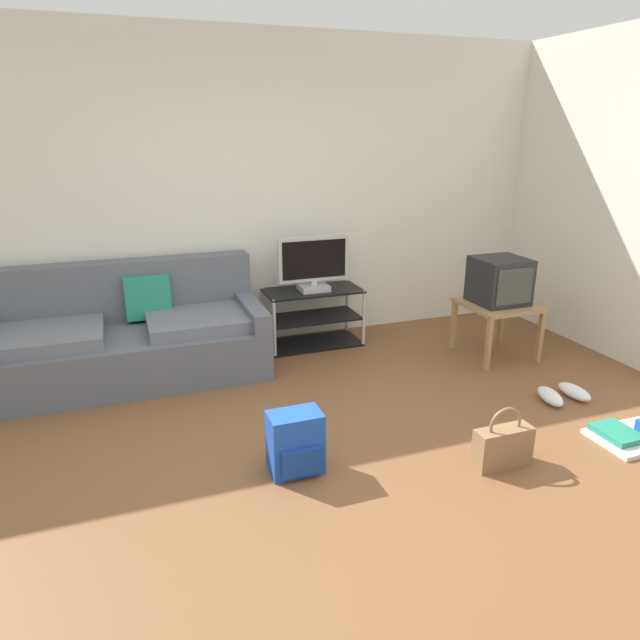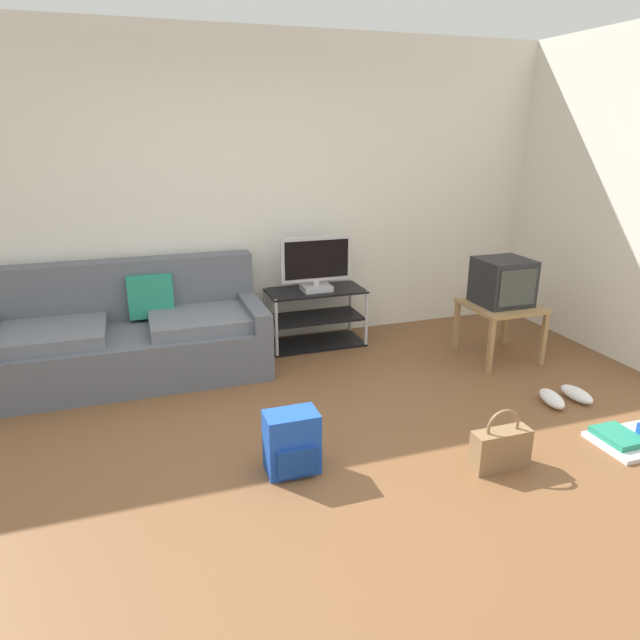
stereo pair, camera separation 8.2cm
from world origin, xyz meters
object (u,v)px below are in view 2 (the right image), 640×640
object	(u,v)px
crt_tv	(503,282)
sneakers_pair	(564,396)
couch	(130,337)
handbag	(501,447)
backpack	(292,443)
floor_tray	(634,438)
side_table	(501,312)
tv_stand	(315,317)
flat_tv	(316,264)

from	to	relation	value
crt_tv	sneakers_pair	distance (m)	1.11
couch	handbag	distance (m)	2.93
backpack	handbag	distance (m)	1.22
floor_tray	side_table	bearing A→B (deg)	88.46
couch	tv_stand	world-z (taller)	couch
flat_tv	couch	bearing A→B (deg)	-175.53
side_table	floor_tray	size ratio (longest dim) A/B	1.16
handbag	floor_tray	bearing A→B (deg)	-3.13
flat_tv	side_table	distance (m)	1.65
side_table	floor_tray	xyz separation A→B (m)	(-0.04, -1.51, -0.38)
side_table	handbag	world-z (taller)	side_table
flat_tv	crt_tv	bearing A→B (deg)	-28.56
sneakers_pair	floor_tray	xyz separation A→B (m)	(0.01, -0.61, -0.01)
side_table	tv_stand	bearing A→B (deg)	150.24
floor_tray	couch	bearing A→B (deg)	144.01
couch	side_table	size ratio (longest dim) A/B	3.67
handbag	crt_tv	bearing A→B (deg)	55.64
side_table	backpack	xyz separation A→B (m)	(-2.18, -1.10, -0.23)
handbag	backpack	bearing A→B (deg)	162.98
flat_tv	backpack	bearing A→B (deg)	-112.22
handbag	sneakers_pair	size ratio (longest dim) A/B	0.98
couch	crt_tv	xyz separation A→B (m)	(3.03, -0.64, 0.36)
couch	floor_tray	bearing A→B (deg)	-35.99
crt_tv	handbag	world-z (taller)	crt_tv
side_table	crt_tv	size ratio (longest dim) A/B	1.39
couch	handbag	size ratio (longest dim) A/B	5.63
flat_tv	side_table	bearing A→B (deg)	-29.07
couch	flat_tv	size ratio (longest dim) A/B	3.30
crt_tv	backpack	distance (m)	2.50
couch	floor_tray	distance (m)	3.70
floor_tray	backpack	bearing A→B (deg)	169.13
flat_tv	sneakers_pair	size ratio (longest dim) A/B	1.67
couch	sneakers_pair	world-z (taller)	couch
handbag	sneakers_pair	world-z (taller)	handbag
backpack	side_table	bearing A→B (deg)	3.73
side_table	handbag	distance (m)	1.80
tv_stand	side_table	size ratio (longest dim) A/B	1.51
tv_stand	floor_tray	world-z (taller)	tv_stand
backpack	handbag	size ratio (longest dim) A/B	0.98
sneakers_pair	crt_tv	bearing A→B (deg)	86.73
tv_stand	crt_tv	distance (m)	1.67
side_table	crt_tv	world-z (taller)	crt_tv
tv_stand	sneakers_pair	bearing A→B (deg)	-51.53
crt_tv	backpack	bearing A→B (deg)	-152.78
sneakers_pair	couch	bearing A→B (deg)	152.40
side_table	backpack	world-z (taller)	side_table
side_table	crt_tv	distance (m)	0.26
flat_tv	floor_tray	size ratio (longest dim) A/B	1.29
crt_tv	floor_tray	distance (m)	1.66
couch	sneakers_pair	bearing A→B (deg)	-27.60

